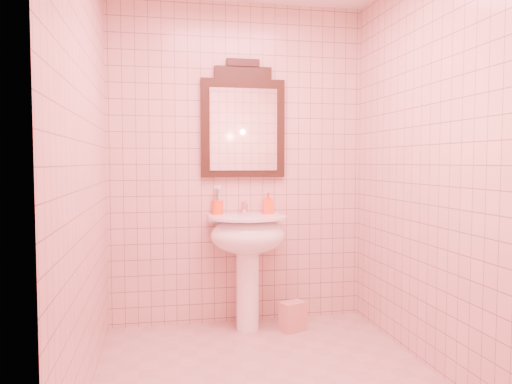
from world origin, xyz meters
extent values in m
plane|color=tan|center=(0.00, 0.00, 0.00)|extent=(2.20, 2.20, 0.00)
cube|color=#D7A496|center=(0.00, 1.10, 1.25)|extent=(2.00, 0.02, 2.50)
cylinder|color=white|center=(0.03, 0.88, 0.35)|extent=(0.17, 0.17, 0.70)
ellipsoid|color=white|center=(0.03, 0.86, 0.72)|extent=(0.56, 0.46, 0.28)
cube|color=white|center=(0.03, 1.03, 0.83)|extent=(0.56, 0.15, 0.05)
cylinder|color=white|center=(0.03, 0.86, 0.85)|extent=(0.58, 0.58, 0.02)
cylinder|color=white|center=(0.03, 1.03, 0.91)|extent=(0.04, 0.04, 0.09)
cylinder|color=white|center=(0.03, 0.97, 0.94)|extent=(0.02, 0.10, 0.02)
cylinder|color=white|center=(0.03, 0.92, 0.93)|extent=(0.02, 0.02, 0.04)
cube|color=white|center=(0.03, 1.04, 0.96)|extent=(0.01, 0.07, 0.01)
cube|color=black|center=(0.03, 1.08, 1.53)|extent=(0.65, 0.05, 0.76)
cube|color=black|center=(0.03, 1.08, 1.96)|extent=(0.44, 0.05, 0.09)
cube|color=black|center=(0.03, 1.08, 2.03)|extent=(0.25, 0.05, 0.06)
cube|color=white|center=(0.03, 1.05, 1.52)|extent=(0.53, 0.01, 0.63)
cylinder|color=#E64313|center=(-0.17, 1.05, 0.92)|extent=(0.09, 0.09, 0.11)
cylinder|color=silver|center=(-0.15, 1.05, 0.96)|extent=(0.01, 0.01, 0.20)
cylinder|color=#338CD8|center=(-0.17, 1.07, 0.96)|extent=(0.01, 0.01, 0.20)
cylinder|color=#E5334C|center=(-0.19, 1.05, 0.96)|extent=(0.01, 0.01, 0.20)
cylinder|color=#3FBF59|center=(-0.17, 1.03, 0.96)|extent=(0.01, 0.01, 0.20)
imported|color=#FF3B15|center=(0.22, 1.01, 0.95)|extent=(0.08, 0.08, 0.17)
cube|color=#DF9583|center=(0.36, 0.79, 0.11)|extent=(0.21, 0.18, 0.22)
camera|label=1|loc=(-0.61, -2.77, 1.27)|focal=35.00mm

